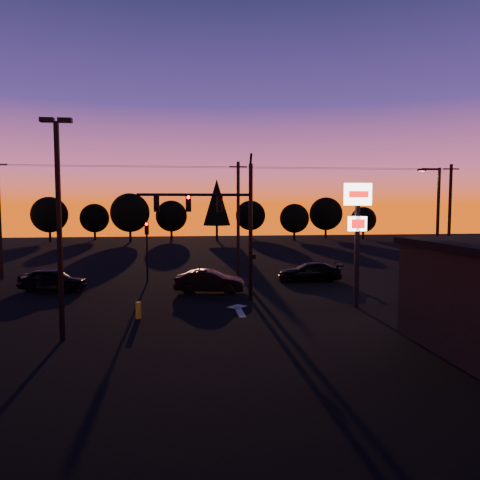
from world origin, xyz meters
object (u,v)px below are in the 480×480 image
object	(u,v)px
pylon_sign	(357,218)
bollard	(138,310)
traffic_signal_mast	(223,217)
suv_parked	(468,318)
car_left	(52,280)
secondary_signal	(147,243)
car_mid	(210,281)
parking_lot_light	(59,214)
streetlight	(436,223)
car_right	(310,272)

from	to	relation	value
pylon_sign	bollard	size ratio (longest dim) A/B	8.21
traffic_signal_mast	suv_parked	size ratio (longest dim) A/B	1.92
car_left	secondary_signal	bearing A→B (deg)	-46.88
car_mid	suv_parked	xyz separation A→B (m)	(10.81, -10.72, -0.11)
secondary_signal	car_left	xyz separation A→B (m)	(-5.89, -2.94, -2.12)
secondary_signal	bollard	size ratio (longest dim) A/B	5.25
bollard	secondary_signal	bearing A→B (deg)	91.68
parking_lot_light	pylon_sign	xyz separation A→B (m)	(14.50, 4.50, -0.36)
secondary_signal	bollard	xyz separation A→B (m)	(0.33, -11.11, -2.45)
car_left	parking_lot_light	bearing A→B (deg)	-147.07
pylon_sign	traffic_signal_mast	bearing A→B (deg)	160.64
traffic_signal_mast	bollard	size ratio (longest dim) A/B	10.36
secondary_signal	bollard	distance (m)	11.39
streetlight	car_left	distance (m)	25.25
parking_lot_light	streetlight	bearing A→B (deg)	21.65
suv_parked	car_mid	bearing A→B (deg)	135.10
car_left	suv_parked	world-z (taller)	car_left
parking_lot_light	car_left	world-z (taller)	parking_lot_light
bollard	pylon_sign	bearing A→B (deg)	5.51
car_right	car_mid	bearing A→B (deg)	-58.30
secondary_signal	car_mid	distance (m)	6.73
secondary_signal	streetlight	world-z (taller)	streetlight
parking_lot_light	pylon_sign	distance (m)	15.19
streetlight	suv_parked	bearing A→B (deg)	-112.04
parking_lot_light	bollard	size ratio (longest dim) A/B	11.03
traffic_signal_mast	bollard	xyz separation A→B (m)	(-4.57, -3.62, -4.52)
pylon_sign	parking_lot_light	bearing A→B (deg)	-162.77
pylon_sign	suv_parked	size ratio (longest dim) A/B	1.52
traffic_signal_mast	car_mid	world-z (taller)	traffic_signal_mast
car_left	car_mid	xyz separation A→B (m)	(10.14, -1.82, -0.01)
bollard	streetlight	bearing A→B (deg)	15.43
secondary_signal	suv_parked	distance (m)	21.72
traffic_signal_mast	pylon_sign	xyz separation A→B (m)	(7.10, -2.49, -0.02)
secondary_signal	car_right	bearing A→B (deg)	-5.98
car_mid	bollard	bearing A→B (deg)	158.66
traffic_signal_mast	car_mid	size ratio (longest dim) A/B	1.94
bollard	car_mid	size ratio (longest dim) A/B	0.19
bollard	parking_lot_light	bearing A→B (deg)	-129.98
car_right	pylon_sign	bearing A→B (deg)	7.85
traffic_signal_mast	car_mid	xyz separation A→B (m)	(-0.65, 2.73, -4.21)
pylon_sign	bollard	world-z (taller)	pylon_sign
streetlight	bollard	size ratio (longest dim) A/B	9.66
streetlight	car_right	xyz separation A→B (m)	(-7.07, 4.75, -3.74)
parking_lot_light	pylon_sign	bearing A→B (deg)	17.23
secondary_signal	parking_lot_light	bearing A→B (deg)	-99.79
pylon_sign	bollard	distance (m)	12.56
car_left	car_right	xyz separation A→B (m)	(17.73, 1.70, -0.06)
car_mid	suv_parked	world-z (taller)	car_mid
secondary_signal	car_right	world-z (taller)	secondary_signal
car_left	car_mid	world-z (taller)	car_left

